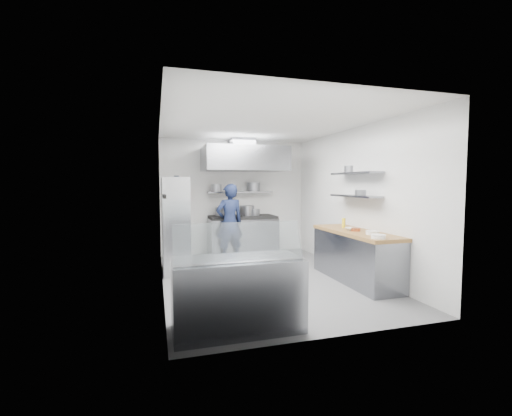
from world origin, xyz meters
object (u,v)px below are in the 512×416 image
object	(u,v)px
gas_range	(243,237)
display_case	(237,294)
wire_rack	(176,225)
chef	(229,223)

from	to	relation	value
gas_range	display_case	size ratio (longest dim) A/B	1.07
wire_rack	gas_range	bearing A→B (deg)	35.52
gas_range	display_case	xyz separation A→B (m)	(-1.09, -4.10, -0.03)
gas_range	display_case	world-z (taller)	gas_range
wire_rack	display_case	bearing A→B (deg)	-79.59
gas_range	chef	distance (m)	0.78
wire_rack	chef	bearing A→B (deg)	28.69
display_case	gas_range	bearing A→B (deg)	75.10
gas_range	chef	bearing A→B (deg)	-130.11
gas_range	wire_rack	bearing A→B (deg)	-144.48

